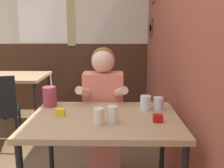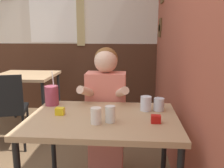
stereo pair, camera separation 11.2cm
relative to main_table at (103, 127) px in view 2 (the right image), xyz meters
The scene contains 13 objects.
brick_wall_right 1.42m from the main_table, 60.58° to the left, with size 0.08×4.67×2.70m.
back_wall 2.66m from the main_table, 107.91° to the left, with size 5.72×0.09×2.70m.
main_table is the anchor object (origin of this frame).
background_table 2.03m from the main_table, 127.52° to the left, with size 0.77×0.73×0.73m.
chair_near_window 1.48m from the main_table, 142.13° to the left, with size 0.50×0.50×0.86m.
person_seated 0.51m from the main_table, 93.56° to the left, with size 0.42×0.40×1.16m.
cocktail_pitcher 0.52m from the main_table, 150.08° to the left, with size 0.11×0.11×0.27m.
glass_near_pitcher 0.36m from the main_table, 28.73° to the left, with size 0.08×0.08×0.11m.
glass_center 0.17m from the main_table, 58.51° to the right, with size 0.06×0.06×0.10m.
glass_far_side 0.18m from the main_table, 101.95° to the right, with size 0.07×0.07×0.10m.
glass_by_brick 0.44m from the main_table, 23.64° to the left, with size 0.08×0.08×0.09m.
condiment_ketchup 0.37m from the main_table, 14.29° to the right, with size 0.06×0.04×0.05m.
condiment_mustard 0.31m from the main_table, behind, with size 0.06×0.04×0.05m.
Camera 2 is at (0.97, -1.32, 1.29)m, focal length 40.00 mm.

